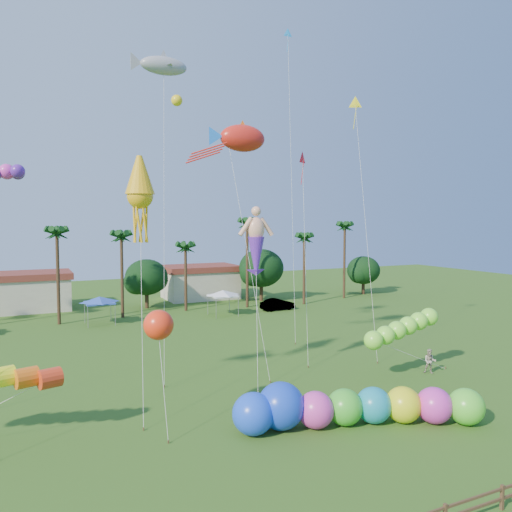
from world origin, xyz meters
name	(u,v)px	position (x,y,z in m)	size (l,w,h in m)	color
ground	(347,459)	(0.00, 0.00, 0.00)	(160.00, 160.00, 0.00)	#285116
tree_line	(168,275)	(3.57, 44.00, 4.28)	(69.46, 8.91, 11.00)	#3A2819
buildings_row	(108,290)	(-3.09, 50.00, 2.00)	(35.00, 7.00, 4.00)	beige
tent_row	(100,300)	(-6.00, 36.33, 2.75)	(31.00, 4.00, 0.60)	white
car_b	(278,304)	(15.61, 36.44, 0.73)	(1.55, 4.43, 1.46)	#4C4C54
spectator_b	(430,361)	(13.43, 8.35, 0.91)	(0.88, 0.69, 1.82)	#AE9F91
caterpillar_inflatable	(362,406)	(3.07, 2.86, 1.08)	(12.21, 6.51, 2.57)	#E73DB6
blue_ball	(253,414)	(-2.84, 4.38, 1.12)	(2.24, 2.24, 2.24)	blue
rainbow_tube	(8,383)	(-14.37, 8.14, 3.27)	(8.54, 2.65, 3.79)	red
green_worm	(374,340)	(8.41, 8.61, 2.95)	(10.59, 4.01, 3.75)	#82FE38
orange_ball_kite	(159,325)	(-7.18, 6.86, 5.77)	(2.02, 2.65, 6.57)	#FF3314
merman_kite	(256,246)	(1.02, 12.11, 9.53)	(2.69, 4.48, 11.83)	#F9AF8E
fish_kite	(243,138)	(1.88, 16.32, 17.51)	(5.72, 6.74, 18.65)	red
shark_kite	(164,66)	(-3.29, 19.53, 23.08)	(4.88, 6.76, 23.96)	#8E919B
squid_kite	(140,196)	(-6.96, 11.78, 12.76)	(2.21, 5.56, 15.30)	#F3B013
delta_kite_red	(303,162)	(7.47, 16.81, 16.10)	(2.05, 3.89, 16.96)	red
delta_kite_yellow	(356,108)	(12.33, 16.32, 20.80)	(1.40, 4.82, 21.79)	yellow
delta_kite_blue	(288,44)	(10.54, 24.87, 28.39)	(2.35, 5.08, 30.02)	#1B95FB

